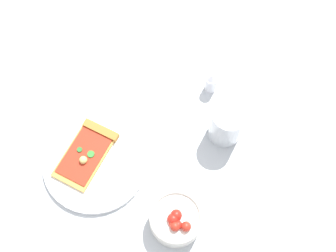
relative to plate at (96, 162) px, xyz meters
The scene contains 7 objects.
ground_plane 0.06m from the plate, 52.45° to the left, with size 2.40×2.40×0.00m, color silver.
plate is the anchor object (origin of this frame).
pizza_slice_main 0.03m from the plate, 165.17° to the right, with size 0.16×0.18×0.03m.
salad_bowl 0.24m from the plate, 26.08° to the left, with size 0.12×0.12×0.08m.
soda_glass 0.32m from the plate, 76.58° to the left, with size 0.08×0.08×0.11m.
paper_napkin 0.29m from the plate, 136.18° to the left, with size 0.12×0.14×0.00m, color white.
pepper_shaker 0.35m from the plate, 98.09° to the left, with size 0.03×0.03×0.06m.
Camera 1 is at (0.31, -0.03, 0.95)m, focal length 43.97 mm.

